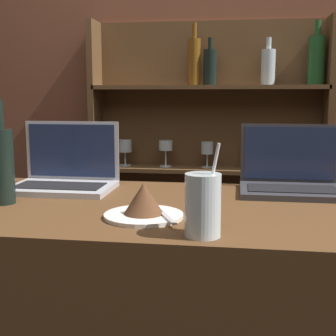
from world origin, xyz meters
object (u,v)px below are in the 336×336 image
laptop_far (291,178)px  wine_bottle_dark (2,164)px  laptop_near (65,175)px  cake_plate (144,204)px  water_glass (203,205)px

laptop_far → wine_bottle_dark: bearing=-160.9°
laptop_near → wine_bottle_dark: wine_bottle_dark is taller
cake_plate → water_glass: bearing=-40.1°
laptop_near → laptop_far: 0.73m
laptop_far → water_glass: bearing=-115.2°
laptop_near → wine_bottle_dark: 0.26m
laptop_far → wine_bottle_dark: wine_bottle_dark is taller
laptop_near → cake_plate: (0.33, -0.32, -0.01)m
laptop_near → laptop_far: size_ratio=1.03×
laptop_near → cake_plate: size_ratio=1.63×
laptop_near → water_glass: size_ratio=1.59×
laptop_near → laptop_far: (0.73, 0.06, -0.00)m
cake_plate → water_glass: water_glass is taller
laptop_far → water_glass: 0.57m
water_glass → wine_bottle_dark: bearing=158.8°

